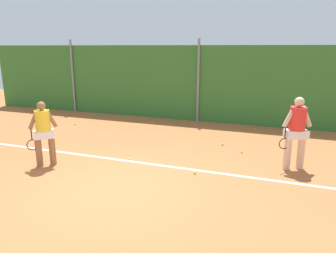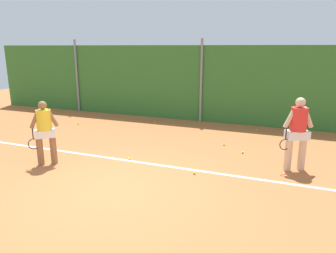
% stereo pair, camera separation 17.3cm
% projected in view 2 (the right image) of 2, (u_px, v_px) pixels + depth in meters
% --- Properties ---
extents(ground_plane, '(31.69, 31.69, 0.00)m').
position_uv_depth(ground_plane, '(154.00, 158.00, 8.61)').
color(ground_plane, '#B76638').
extents(hedge_fence_backdrop, '(20.60, 0.25, 3.03)m').
position_uv_depth(hedge_fence_backdrop, '(202.00, 84.00, 12.64)').
color(hedge_fence_backdrop, '#33702D').
rests_on(hedge_fence_backdrop, ground_plane).
extents(fence_post_left, '(0.10, 0.10, 3.29)m').
position_uv_depth(fence_post_left, '(77.00, 76.00, 14.54)').
color(fence_post_left, gray).
rests_on(fence_post_left, ground_plane).
extents(fence_post_center, '(0.10, 0.10, 3.29)m').
position_uv_depth(fence_post_center, '(201.00, 81.00, 12.45)').
color(fence_post_center, gray).
rests_on(fence_post_center, ground_plane).
extents(court_baseline_paint, '(15.05, 0.10, 0.01)m').
position_uv_depth(court_baseline_paint, '(147.00, 163.00, 8.23)').
color(court_baseline_paint, white).
rests_on(court_baseline_paint, ground_plane).
extents(player_foreground_near, '(0.57, 0.60, 1.66)m').
position_uv_depth(player_foreground_near, '(45.00, 130.00, 7.96)').
color(player_foreground_near, '#8C603D').
rests_on(player_foreground_near, ground_plane).
extents(player_midcourt, '(0.73, 0.52, 1.81)m').
position_uv_depth(player_midcourt, '(297.00, 130.00, 7.57)').
color(player_midcourt, beige).
rests_on(player_midcourt, ground_plane).
extents(tennis_ball_0, '(0.07, 0.07, 0.07)m').
position_uv_depth(tennis_ball_0, '(194.00, 173.00, 7.53)').
color(tennis_ball_0, '#CCDB33').
rests_on(tennis_ball_0, ground_plane).
extents(tennis_ball_3, '(0.07, 0.07, 0.07)m').
position_uv_depth(tennis_ball_3, '(224.00, 145.00, 9.70)').
color(tennis_ball_3, '#CCDB33').
rests_on(tennis_ball_3, ground_plane).
extents(tennis_ball_4, '(0.07, 0.07, 0.07)m').
position_uv_depth(tennis_ball_4, '(155.00, 122.00, 12.56)').
color(tennis_ball_4, '#CCDB33').
rests_on(tennis_ball_4, ground_plane).
extents(tennis_ball_6, '(0.07, 0.07, 0.07)m').
position_uv_depth(tennis_ball_6, '(243.00, 152.00, 8.99)').
color(tennis_ball_6, '#CCDB33').
rests_on(tennis_ball_6, ground_plane).
extents(tennis_ball_8, '(0.07, 0.07, 0.07)m').
position_uv_depth(tennis_ball_8, '(78.00, 124.00, 12.35)').
color(tennis_ball_8, '#CCDB33').
rests_on(tennis_ball_8, ground_plane).
extents(tennis_ball_9, '(0.07, 0.07, 0.07)m').
position_uv_depth(tennis_ball_9, '(257.00, 130.00, 11.42)').
color(tennis_ball_9, '#CCDB33').
rests_on(tennis_ball_9, ground_plane).
extents(tennis_ball_10, '(0.07, 0.07, 0.07)m').
position_uv_depth(tennis_ball_10, '(129.00, 159.00, 8.49)').
color(tennis_ball_10, '#CCDB33').
rests_on(tennis_ball_10, ground_plane).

